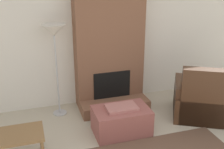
{
  "coord_description": "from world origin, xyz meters",
  "views": [
    {
      "loc": [
        -1.4,
        -2.04,
        2.45
      ],
      "look_at": [
        0.0,
        2.43,
        0.64
      ],
      "focal_mm": 45.0,
      "sensor_mm": 36.0,
      "label": 1
    }
  ],
  "objects_px": {
    "ottoman": "(121,120)",
    "side_table": "(19,138)",
    "floor_lamp_left": "(54,35)",
    "armchair": "(204,102)"
  },
  "relations": [
    {
      "from": "armchair",
      "to": "side_table",
      "type": "bearing_deg",
      "value": 34.49
    },
    {
      "from": "ottoman",
      "to": "side_table",
      "type": "bearing_deg",
      "value": -168.98
    },
    {
      "from": "ottoman",
      "to": "armchair",
      "type": "height_order",
      "value": "armchair"
    },
    {
      "from": "ottoman",
      "to": "side_table",
      "type": "distance_m",
      "value": 1.54
    },
    {
      "from": "armchair",
      "to": "side_table",
      "type": "xyz_separation_m",
      "value": [
        -3.0,
        -0.31,
        0.08
      ]
    },
    {
      "from": "armchair",
      "to": "floor_lamp_left",
      "type": "xyz_separation_m",
      "value": [
        -2.34,
        0.89,
        1.12
      ]
    },
    {
      "from": "side_table",
      "to": "floor_lamp_left",
      "type": "relative_size",
      "value": 0.39
    },
    {
      "from": "armchair",
      "to": "floor_lamp_left",
      "type": "relative_size",
      "value": 0.79
    },
    {
      "from": "ottoman",
      "to": "armchair",
      "type": "xyz_separation_m",
      "value": [
        1.49,
        0.02,
        0.09
      ]
    },
    {
      "from": "floor_lamp_left",
      "to": "side_table",
      "type": "bearing_deg",
      "value": -118.91
    }
  ]
}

